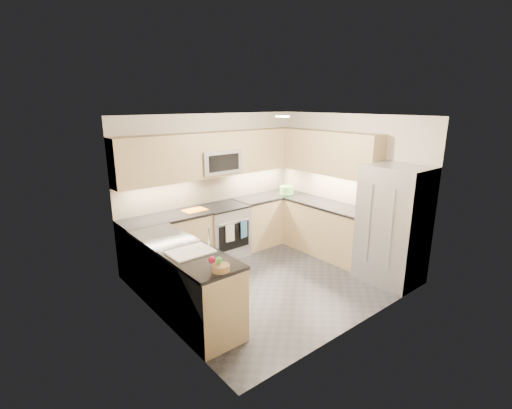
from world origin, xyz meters
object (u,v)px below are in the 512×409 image
at_px(gas_range, 223,231).
at_px(utensil_bowl, 287,190).
at_px(refrigerator, 393,225).
at_px(cutting_board, 195,210).
at_px(fruit_basket, 221,268).
at_px(microwave, 218,161).

distance_m(gas_range, utensil_bowl, 1.55).
relative_size(refrigerator, utensil_bowl, 6.66).
xyz_separation_m(cutting_board, fruit_basket, (-0.95, -2.18, 0.03)).
bearing_deg(refrigerator, fruit_basket, 174.98).
xyz_separation_m(gas_range, cutting_board, (-0.55, 0.02, 0.49)).
xyz_separation_m(utensil_bowl, fruit_basket, (-2.94, -2.05, -0.04)).
bearing_deg(microwave, refrigerator, -60.38).
distance_m(microwave, fruit_basket, 2.83).
bearing_deg(gas_range, fruit_basket, -124.69).
relative_size(refrigerator, fruit_basket, 9.25).
height_order(microwave, fruit_basket, microwave).
xyz_separation_m(gas_range, utensil_bowl, (1.44, -0.11, 0.56)).
bearing_deg(utensil_bowl, refrigerator, -89.72).
bearing_deg(gas_range, utensil_bowl, -4.54).
distance_m(microwave, utensil_bowl, 1.61).
bearing_deg(refrigerator, gas_range, 120.88).
bearing_deg(fruit_basket, cutting_board, 66.44).
relative_size(gas_range, refrigerator, 0.51).
relative_size(gas_range, cutting_board, 2.39).
bearing_deg(fruit_basket, microwave, 56.80).
bearing_deg(utensil_bowl, cutting_board, 176.26).
xyz_separation_m(utensil_bowl, cutting_board, (-1.99, 0.13, -0.07)).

